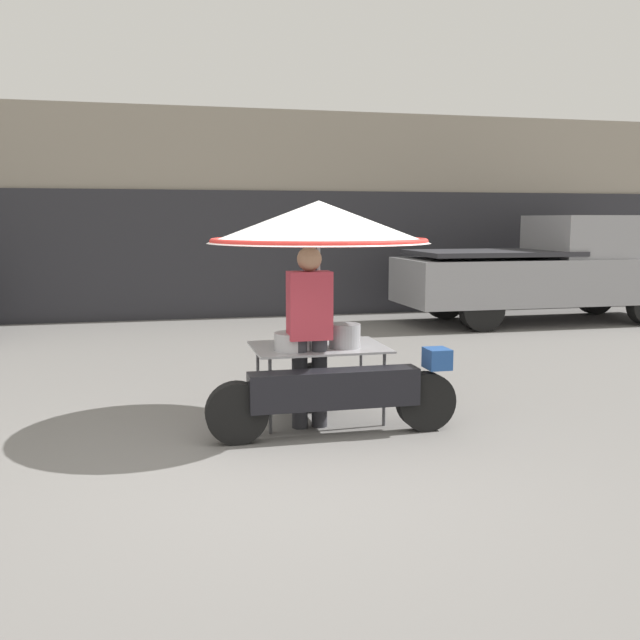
{
  "coord_description": "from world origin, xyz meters",
  "views": [
    {
      "loc": [
        -0.89,
        -5.08,
        1.85
      ],
      "look_at": [
        0.59,
        1.2,
        0.94
      ],
      "focal_mm": 40.0,
      "sensor_mm": 36.0,
      "label": 1
    }
  ],
  "objects": [
    {
      "name": "vendor_motorcycle_cart",
      "position": [
        0.59,
        1.19,
        1.62
      ],
      "size": [
        2.19,
        2.03,
        2.02
      ],
      "color": "black",
      "rests_on": "ground"
    },
    {
      "name": "pickup_truck",
      "position": [
        6.18,
        6.55,
        0.93
      ],
      "size": [
        5.33,
        1.84,
        1.93
      ],
      "color": "black",
      "rests_on": "ground"
    },
    {
      "name": "vendor_person",
      "position": [
        0.44,
        1.0,
        0.91
      ],
      "size": [
        0.38,
        0.22,
        1.62
      ],
      "color": "#2D2D33",
      "rests_on": "ground"
    },
    {
      "name": "ground_plane",
      "position": [
        0.0,
        0.0,
        0.0
      ],
      "size": [
        36.0,
        36.0,
        0.0
      ],
      "primitive_type": "plane",
      "color": "slate"
    },
    {
      "name": "shopfront_building",
      "position": [
        0.0,
        9.45,
        1.94
      ],
      "size": [
        28.0,
        2.06,
        3.91
      ],
      "color": "gray",
      "rests_on": "ground"
    }
  ]
}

